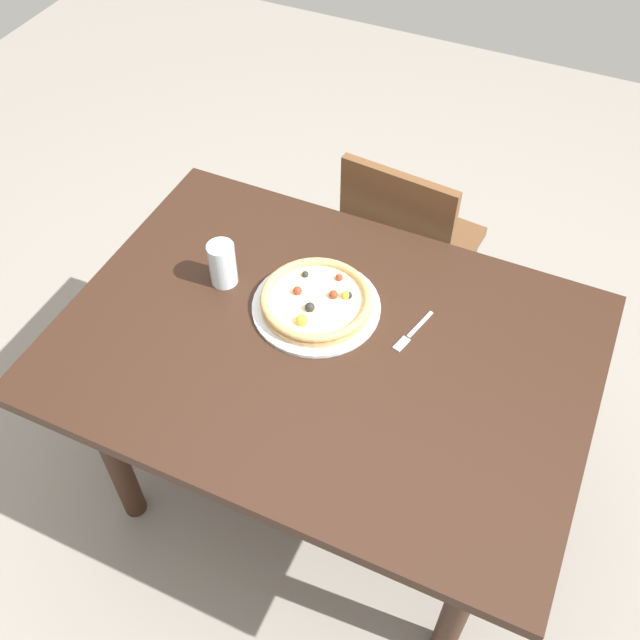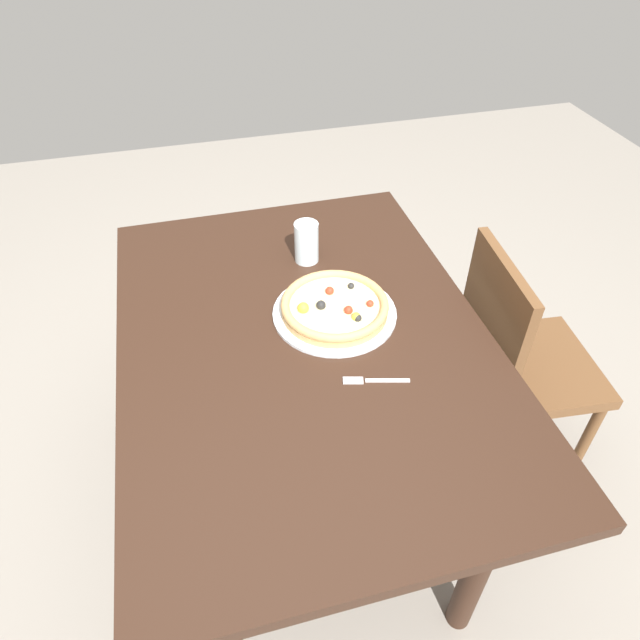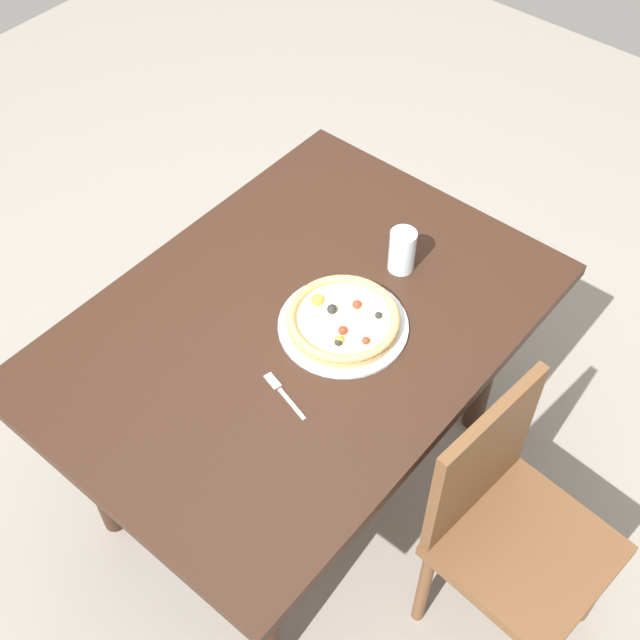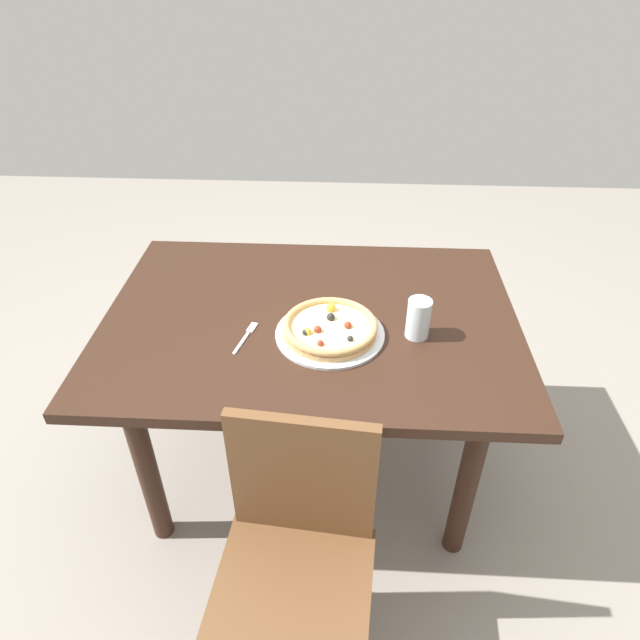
{
  "view_description": "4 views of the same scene",
  "coord_description": "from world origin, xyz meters",
  "px_view_note": "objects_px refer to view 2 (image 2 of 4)",
  "views": [
    {
      "loc": [
        -0.47,
        1.07,
        2.21
      ],
      "look_at": [
        0.03,
        -0.05,
        0.78
      ],
      "focal_mm": 40.61,
      "sensor_mm": 36.0,
      "label": 1
    },
    {
      "loc": [
        -1.07,
        0.24,
        1.8
      ],
      "look_at": [
        0.03,
        -0.05,
        0.78
      ],
      "focal_mm": 31.75,
      "sensor_mm": 36.0,
      "label": 2
    },
    {
      "loc": [
        -1.06,
        -0.96,
        2.46
      ],
      "look_at": [
        0.03,
        -0.05,
        0.78
      ],
      "focal_mm": 47.08,
      "sensor_mm": 36.0,
      "label": 3
    },
    {
      "loc": [
        0.11,
        -1.48,
        1.83
      ],
      "look_at": [
        0.03,
        -0.05,
        0.78
      ],
      "focal_mm": 30.93,
      "sensor_mm": 36.0,
      "label": 4
    }
  ],
  "objects_px": {
    "plate": "(335,313)",
    "fork": "(370,380)",
    "chair_near": "(516,359)",
    "pizza": "(335,306)",
    "dining_table": "(305,364)",
    "drinking_glass": "(306,242)"
  },
  "relations": [
    {
      "from": "plate",
      "to": "fork",
      "type": "height_order",
      "value": "plate"
    },
    {
      "from": "chair_near",
      "to": "pizza",
      "type": "distance_m",
      "value": 0.68
    },
    {
      "from": "dining_table",
      "to": "chair_near",
      "type": "distance_m",
      "value": 0.72
    },
    {
      "from": "drinking_glass",
      "to": "pizza",
      "type": "bearing_deg",
      "value": -177.27
    },
    {
      "from": "chair_near",
      "to": "drinking_glass",
      "type": "distance_m",
      "value": 0.78
    },
    {
      "from": "chair_near",
      "to": "fork",
      "type": "xyz_separation_m",
      "value": [
        -0.2,
        0.58,
        0.28
      ]
    },
    {
      "from": "pizza",
      "to": "drinking_glass",
      "type": "bearing_deg",
      "value": 2.73
    },
    {
      "from": "fork",
      "to": "plate",
      "type": "bearing_deg",
      "value": -71.51
    },
    {
      "from": "drinking_glass",
      "to": "plate",
      "type": "bearing_deg",
      "value": -177.22
    },
    {
      "from": "plate",
      "to": "fork",
      "type": "xyz_separation_m",
      "value": [
        -0.26,
        -0.02,
        -0.0
      ]
    },
    {
      "from": "fork",
      "to": "pizza",
      "type": "bearing_deg",
      "value": -71.46
    },
    {
      "from": "fork",
      "to": "drinking_glass",
      "type": "relative_size",
      "value": 1.25
    },
    {
      "from": "plate",
      "to": "drinking_glass",
      "type": "relative_size",
      "value": 2.64
    },
    {
      "from": "chair_near",
      "to": "plate",
      "type": "height_order",
      "value": "chair_near"
    },
    {
      "from": "dining_table",
      "to": "fork",
      "type": "bearing_deg",
      "value": -148.46
    },
    {
      "from": "dining_table",
      "to": "pizza",
      "type": "relative_size",
      "value": 4.58
    },
    {
      "from": "dining_table",
      "to": "drinking_glass",
      "type": "bearing_deg",
      "value": -14.57
    },
    {
      "from": "drinking_glass",
      "to": "chair_near",
      "type": "bearing_deg",
      "value": -118.65
    },
    {
      "from": "plate",
      "to": "fork",
      "type": "distance_m",
      "value": 0.26
    },
    {
      "from": "dining_table",
      "to": "plate",
      "type": "relative_size",
      "value": 3.95
    },
    {
      "from": "chair_near",
      "to": "plate",
      "type": "xyz_separation_m",
      "value": [
        0.06,
        0.6,
        0.28
      ]
    },
    {
      "from": "dining_table",
      "to": "fork",
      "type": "xyz_separation_m",
      "value": [
        -0.19,
        -0.12,
        0.11
      ]
    }
  ]
}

